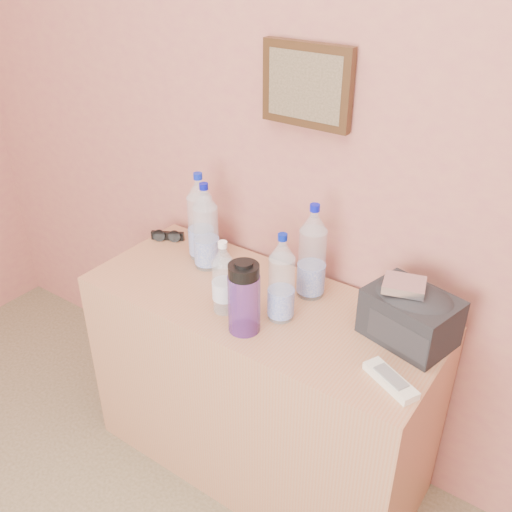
% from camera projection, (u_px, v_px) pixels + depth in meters
% --- Properties ---
extents(picture_frame, '(0.30, 0.03, 0.25)m').
position_uv_depth(picture_frame, '(307.00, 85.00, 1.71)').
color(picture_frame, '#382311').
rests_on(picture_frame, room_shell).
extents(dresser, '(1.20, 0.50, 0.75)m').
position_uv_depth(dresser, '(259.00, 386.00, 2.06)').
color(dresser, tan).
rests_on(dresser, ground).
extents(pet_large_a, '(0.09, 0.09, 0.32)m').
position_uv_depth(pet_large_a, '(206.00, 231.00, 1.99)').
color(pet_large_a, silver).
rests_on(pet_large_a, dresser).
extents(pet_large_b, '(0.09, 0.09, 0.33)m').
position_uv_depth(pet_large_b, '(200.00, 221.00, 2.05)').
color(pet_large_b, silver).
rests_on(pet_large_b, dresser).
extents(pet_large_c, '(0.09, 0.09, 0.33)m').
position_uv_depth(pet_large_c, '(312.00, 256.00, 1.83)').
color(pet_large_c, white).
rests_on(pet_large_c, dresser).
extents(pet_large_d, '(0.08, 0.08, 0.30)m').
position_uv_depth(pet_large_d, '(281.00, 282.00, 1.73)').
color(pet_large_d, silver).
rests_on(pet_large_d, dresser).
extents(pet_small, '(0.07, 0.07, 0.25)m').
position_uv_depth(pet_small, '(224.00, 281.00, 1.77)').
color(pet_small, '#ADC6DE').
rests_on(pet_small, dresser).
extents(nalgene_bottle, '(0.10, 0.10, 0.24)m').
position_uv_depth(nalgene_bottle, '(244.00, 297.00, 1.68)').
color(nalgene_bottle, '#542788').
rests_on(nalgene_bottle, dresser).
extents(sunglasses, '(0.14, 0.10, 0.03)m').
position_uv_depth(sunglasses, '(168.00, 236.00, 2.22)').
color(sunglasses, black).
rests_on(sunglasses, dresser).
extents(ac_remote, '(0.18, 0.12, 0.02)m').
position_uv_depth(ac_remote, '(390.00, 380.00, 1.53)').
color(ac_remote, white).
rests_on(ac_remote, dresser).
extents(toiletry_bag, '(0.29, 0.24, 0.17)m').
position_uv_depth(toiletry_bag, '(411.00, 314.00, 1.66)').
color(toiletry_bag, black).
rests_on(toiletry_bag, dresser).
extents(foil_packet, '(0.14, 0.13, 0.02)m').
position_uv_depth(foil_packet, '(404.00, 285.00, 1.61)').
color(foil_packet, silver).
rests_on(foil_packet, toiletry_bag).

